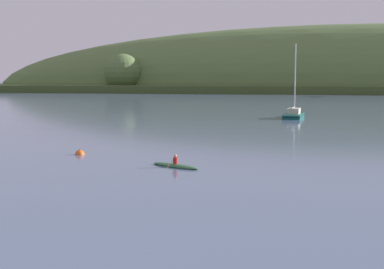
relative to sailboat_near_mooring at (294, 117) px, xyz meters
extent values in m
cube|color=#3C4E24|center=(6.66, 143.04, 1.34)|extent=(437.46, 81.02, 3.05)
ellipsoid|color=#56703D|center=(14.68, 164.15, -0.19)|extent=(351.47, 92.86, 59.43)
sphere|color=#56703D|center=(-81.77, 128.37, 8.36)|extent=(15.71, 15.71, 15.71)
sphere|color=#56703D|center=(15.48, 133.58, 6.17)|extent=(9.42, 9.42, 9.42)
cube|color=#0F564C|center=(-0.04, -0.95, -0.20)|extent=(2.87, 7.50, 1.36)
cone|color=#0F564C|center=(0.10, 2.75, -0.20)|extent=(2.55, 1.94, 2.49)
cube|color=black|center=(-0.04, -0.95, 0.18)|extent=(2.90, 7.50, 0.13)
cube|color=#BCB299|center=(-0.03, -0.77, 0.92)|extent=(1.89, 3.40, 0.87)
cylinder|color=silver|center=(0.00, -0.03, 5.89)|extent=(0.18, 0.18, 10.81)
cylinder|color=silver|center=(-0.08, -1.97, 1.50)|extent=(0.29, 3.89, 0.15)
ellipsoid|color=#33663D|center=(-4.73, -48.71, -0.12)|extent=(4.06, 2.42, 0.30)
cylinder|color=#B21E19|center=(-4.73, -48.71, 0.22)|extent=(0.42, 0.42, 0.55)
sphere|color=tan|center=(-4.73, -48.71, 0.62)|extent=(0.22, 0.22, 0.22)
cylinder|color=olive|center=(-4.97, -49.01, 0.15)|extent=(0.55, 1.15, 0.89)
sphere|color=#EA5B19|center=(-14.02, -44.98, -0.19)|extent=(0.78, 0.78, 0.78)
cylinder|color=black|center=(-14.02, -44.98, 0.24)|extent=(0.04, 0.04, 0.08)
camera|label=1|loc=(5.93, -83.94, 6.07)|focal=49.59mm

